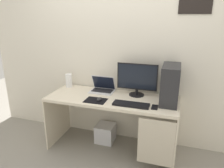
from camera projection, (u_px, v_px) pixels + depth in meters
The scene contains 12 objects.
ground_plane at pixel (112, 147), 2.89m from camera, with size 8.00×8.00×0.00m, color gray.
wall_back at pixel (120, 49), 2.81m from camera, with size 4.00×0.05×2.60m.
desk at pixel (113, 108), 2.69m from camera, with size 1.64×0.63×0.74m.
pc_tower at pixel (170, 84), 2.44m from camera, with size 0.20×0.42×0.45m, color #232326.
monitor at pixel (137, 79), 2.67m from camera, with size 0.51×0.20×0.42m.
laptop at pixel (103, 88), 2.87m from camera, with size 0.32×0.24×0.22m.
speaker at pixel (69, 80), 3.04m from camera, with size 0.09×0.09×0.19m, color white.
keyboard at pixel (131, 104), 2.43m from camera, with size 0.42×0.14×0.02m, color black.
mousepad at pixel (96, 100), 2.56m from camera, with size 0.26×0.20×0.01m, color black.
mouse_left at pixel (99, 99), 2.55m from camera, with size 0.06×0.10×0.03m, color #232326.
cell_phone at pixel (155, 107), 2.37m from camera, with size 0.07×0.13×0.01m, color black.
subwoofer at pixel (105, 133), 3.01m from camera, with size 0.25×0.25×0.25m, color silver.
Camera 1 is at (0.75, -2.36, 1.73)m, focal length 33.78 mm.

